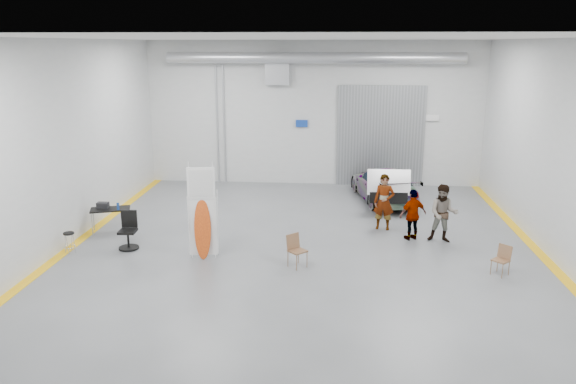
# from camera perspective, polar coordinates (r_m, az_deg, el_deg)

# --- Properties ---
(ground) EXTENTS (16.00, 16.00, 0.00)m
(ground) POSITION_cam_1_polar(r_m,az_deg,el_deg) (16.62, 1.45, -5.77)
(ground) COLOR #5B5D62
(ground) RESTS_ON ground
(room_shell) EXTENTS (14.02, 16.18, 6.01)m
(room_shell) POSITION_cam_1_polar(r_m,az_deg,el_deg) (17.85, 2.73, 9.13)
(room_shell) COLOR #BABCBF
(room_shell) RESTS_ON ground
(sedan_car) EXTENTS (2.63, 4.65, 1.27)m
(sedan_car) POSITION_cam_1_polar(r_m,az_deg,el_deg) (21.76, 9.70, 0.77)
(sedan_car) COLOR silver
(sedan_car) RESTS_ON ground
(person_a) EXTENTS (0.74, 0.56, 1.82)m
(person_a) POSITION_cam_1_polar(r_m,az_deg,el_deg) (18.32, 9.73, -1.01)
(person_a) COLOR olive
(person_a) RESTS_ON ground
(person_b) EXTENTS (0.98, 0.82, 1.79)m
(person_b) POSITION_cam_1_polar(r_m,az_deg,el_deg) (17.55, 15.51, -2.11)
(person_b) COLOR teal
(person_b) RESTS_ON ground
(person_c) EXTENTS (0.99, 0.75, 1.59)m
(person_c) POSITION_cam_1_polar(r_m,az_deg,el_deg) (17.56, 12.57, -2.26)
(person_c) COLOR #9D5534
(person_c) RESTS_ON ground
(surfboard_display) EXTENTS (0.79, 0.27, 2.78)m
(surfboard_display) POSITION_cam_1_polar(r_m,az_deg,el_deg) (15.71, -8.78, -2.84)
(surfboard_display) COLOR white
(surfboard_display) RESTS_ON ground
(folding_chair_near) EXTENTS (0.59, 0.67, 0.90)m
(folding_chair_near) POSITION_cam_1_polar(r_m,az_deg,el_deg) (15.23, 0.97, -6.62)
(folding_chair_near) COLOR brown
(folding_chair_near) RESTS_ON ground
(folding_chair_far) EXTENTS (0.52, 0.59, 0.79)m
(folding_chair_far) POSITION_cam_1_polar(r_m,az_deg,el_deg) (15.74, 20.73, -7.04)
(folding_chair_far) COLOR brown
(folding_chair_far) RESTS_ON ground
(shop_stool) EXTENTS (0.32, 0.32, 0.63)m
(shop_stool) POSITION_cam_1_polar(r_m,az_deg,el_deg) (17.33, -21.30, -4.85)
(shop_stool) COLOR black
(shop_stool) RESTS_ON ground
(work_table) EXTENTS (1.34, 0.95, 0.99)m
(work_table) POSITION_cam_1_polar(r_m,az_deg,el_deg) (18.76, -17.79, -1.61)
(work_table) COLOR #9C9EA4
(work_table) RESTS_ON ground
(office_chair) EXTENTS (0.59, 0.59, 1.11)m
(office_chair) POSITION_cam_1_polar(r_m,az_deg,el_deg) (17.14, -15.88, -3.98)
(office_chair) COLOR black
(office_chair) RESTS_ON ground
(trunk_lid) EXTENTS (1.48, 0.90, 0.04)m
(trunk_lid) POSITION_cam_1_polar(r_m,az_deg,el_deg) (19.73, 10.24, 1.24)
(trunk_lid) COLOR silver
(trunk_lid) RESTS_ON sedan_car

